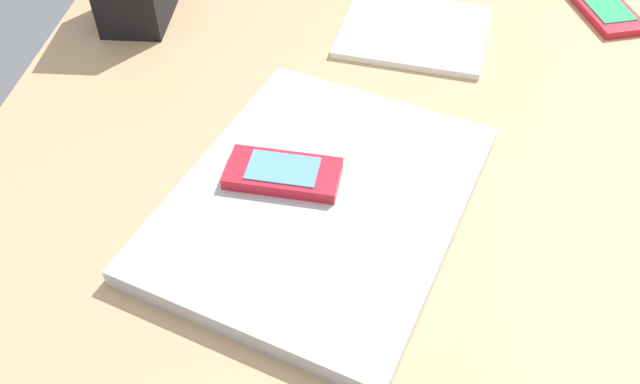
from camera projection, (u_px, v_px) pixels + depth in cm
name	position (u px, v px, depth cm)	size (l,w,h in cm)	color
desk_surface	(373.00, 246.00, 58.13)	(120.00, 80.00, 3.00)	tan
laptop_closed	(320.00, 200.00, 58.63)	(30.26, 24.03, 1.81)	#B7BABC
cell_phone_on_laptop	(283.00, 173.00, 58.86)	(5.59, 10.50, 1.30)	red
cell_phone_on_desk	(608.00, 12.00, 81.04)	(11.13, 8.31, 1.08)	red
notepad	(414.00, 31.00, 78.30)	(14.62, 16.89, 0.80)	white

